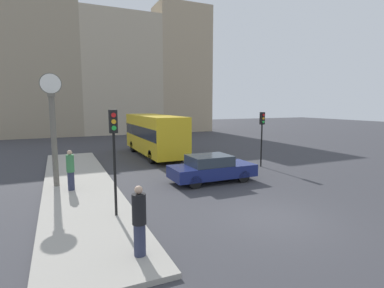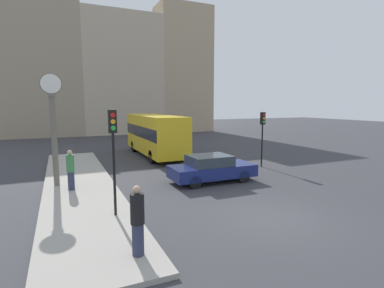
{
  "view_description": "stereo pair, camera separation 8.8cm",
  "coord_description": "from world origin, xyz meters",
  "views": [
    {
      "loc": [
        -6.57,
        -7.8,
        3.9
      ],
      "look_at": [
        -0.7,
        5.21,
        1.99
      ],
      "focal_mm": 28.0,
      "sensor_mm": 36.0,
      "label": 1
    },
    {
      "loc": [
        -6.49,
        -7.83,
        3.9
      ],
      "look_at": [
        -0.7,
        5.21,
        1.99
      ],
      "focal_mm": 28.0,
      "sensor_mm": 36.0,
      "label": 2
    }
  ],
  "objects": [
    {
      "name": "bus_distant",
      "position": [
        0.02,
        13.67,
        1.74
      ],
      "size": [
        2.33,
        8.55,
        3.07
      ],
      "color": "gold",
      "rests_on": "ground_plane"
    },
    {
      "name": "pedestrian_green_hoodie",
      "position": [
        -6.14,
        6.05,
        1.04
      ],
      "size": [
        0.33,
        0.33,
        1.78
      ],
      "color": "#2D334C",
      "rests_on": "sidewalk_corner"
    },
    {
      "name": "traffic_light_far",
      "position": [
        4.97,
        7.23,
        2.45
      ],
      "size": [
        0.26,
        0.24,
        3.41
      ],
      "color": "black",
      "rests_on": "ground_plane"
    },
    {
      "name": "ground_plane",
      "position": [
        0.0,
        0.0,
        0.0
      ],
      "size": [
        120.0,
        120.0,
        0.0
      ],
      "primitive_type": "plane",
      "color": "#38383D"
    },
    {
      "name": "street_clock",
      "position": [
        -6.74,
        7.1,
        2.85
      ],
      "size": [
        0.93,
        0.32,
        5.12
      ],
      "color": "#666056",
      "rests_on": "sidewalk_corner"
    },
    {
      "name": "traffic_light_near",
      "position": [
        -4.89,
        2.17,
        2.71
      ],
      "size": [
        0.26,
        0.24,
        3.57
      ],
      "color": "black",
      "rests_on": "sidewalk_corner"
    },
    {
      "name": "building_row",
      "position": [
        0.28,
        32.83,
        8.05
      ],
      "size": [
        27.71,
        5.0,
        17.4
      ],
      "color": "gray",
      "rests_on": "ground_plane"
    },
    {
      "name": "pedestrian_black_jacket",
      "position": [
        -4.85,
        -0.82,
        1.04
      ],
      "size": [
        0.35,
        0.35,
        1.79
      ],
      "color": "#2D334C",
      "rests_on": "sidewalk_corner"
    },
    {
      "name": "sedan_car",
      "position": [
        0.4,
        5.25,
        0.69
      ],
      "size": [
        4.29,
        1.82,
        1.36
      ],
      "color": "navy",
      "rests_on": "ground_plane"
    },
    {
      "name": "sidewalk_corner",
      "position": [
        -5.76,
        7.21,
        0.07
      ],
      "size": [
        3.11,
        18.42,
        0.14
      ],
      "primitive_type": "cube",
      "color": "#A39E93",
      "rests_on": "ground_plane"
    }
  ]
}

